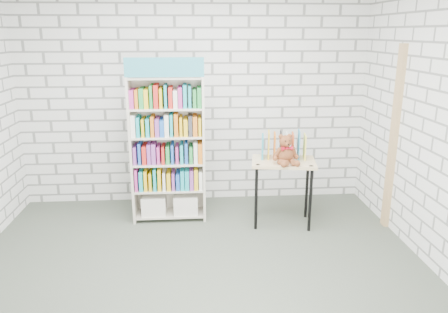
{
  "coord_description": "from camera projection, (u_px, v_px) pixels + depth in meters",
  "views": [
    {
      "loc": [
        -0.03,
        -3.68,
        2.22
      ],
      "look_at": [
        0.31,
        0.95,
        0.89
      ],
      "focal_mm": 35.0,
      "sensor_mm": 36.0,
      "label": 1
    }
  ],
  "objects": [
    {
      "name": "door_trim",
      "position": [
        393.0,
        139.0,
        4.92
      ],
      "size": [
        0.05,
        0.12,
        2.1
      ],
      "primitive_type": "cube",
      "color": "tan",
      "rests_on": "ground"
    },
    {
      "name": "table_books",
      "position": [
        284.0,
        145.0,
        5.12
      ],
      "size": [
        0.54,
        0.3,
        0.3
      ],
      "color": "teal",
      "rests_on": "display_table"
    },
    {
      "name": "teddy_bear",
      "position": [
        286.0,
        152.0,
        4.91
      ],
      "size": [
        0.31,
        0.3,
        0.34
      ],
      "color": "brown",
      "rests_on": "display_table"
    },
    {
      "name": "ground",
      "position": [
        199.0,
        274.0,
        4.14
      ],
      "size": [
        4.5,
        4.5,
        0.0
      ],
      "primitive_type": "plane",
      "color": "#42493E",
      "rests_on": "ground"
    },
    {
      "name": "display_table",
      "position": [
        283.0,
        170.0,
        5.08
      ],
      "size": [
        0.79,
        0.61,
        0.78
      ],
      "color": "tan",
      "rests_on": "ground"
    },
    {
      "name": "bookshelf",
      "position": [
        168.0,
        148.0,
        5.17
      ],
      "size": [
        0.87,
        0.34,
        1.95
      ],
      "color": "beige",
      "rests_on": "ground"
    },
    {
      "name": "room_shell",
      "position": [
        196.0,
        86.0,
        3.65
      ],
      "size": [
        4.52,
        4.02,
        2.81
      ],
      "color": "silver",
      "rests_on": "ground"
    }
  ]
}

